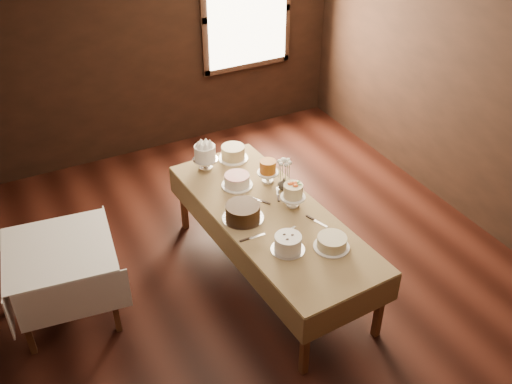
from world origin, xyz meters
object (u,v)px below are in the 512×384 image
object	(u,v)px
cake_server_d	(278,191)
cake_server_e	(257,236)
cake_chocolate	(243,212)
cake_caramel	(268,172)
cake_lattice	(237,181)
flower_vase	(284,184)
cake_cream	(332,243)
cake_speckled	(233,153)
cake_server_c	(255,199)
display_table	(271,218)
side_table	(59,256)
cake_swirl	(288,244)
cake_flowers	(293,196)
cake_meringue	(205,158)
cake_server_b	(321,223)
cake_server_a	(289,230)

from	to	relation	value
cake_server_d	cake_server_e	world-z (taller)	same
cake_chocolate	cake_caramel	bearing A→B (deg)	41.57
cake_lattice	flower_vase	xyz separation A→B (m)	(0.37, -0.26, 0.01)
cake_caramel	cake_cream	xyz separation A→B (m)	(-0.00, -1.13, -0.05)
cake_caramel	cake_chocolate	xyz separation A→B (m)	(-0.48, -0.43, -0.04)
cake_speckled	cake_server_c	xyz separation A→B (m)	(-0.13, -0.76, -0.07)
cake_server_d	cake_server_e	size ratio (longest dim) A/B	1.00
display_table	cake_chocolate	xyz separation A→B (m)	(-0.26, 0.05, 0.12)
cake_speckled	cake_server_d	distance (m)	0.76
side_table	cake_server_d	xyz separation A→B (m)	(2.06, -0.11, 0.08)
cake_caramel	cake_swirl	bearing A→B (deg)	-109.22
cake_chocolate	cake_flowers	xyz separation A→B (m)	(0.50, -0.03, 0.03)
cake_meringue	cake_speckled	world-z (taller)	cake_meringue
cake_speckled	flower_vase	bearing A→B (deg)	-75.63
cake_server_b	cake_server_d	size ratio (longest dim) A/B	1.00
cake_chocolate	cake_server_d	world-z (taller)	cake_chocolate
cake_speckled	flower_vase	size ratio (longest dim) A/B	2.64
cake_swirl	display_table	bearing A→B (deg)	76.66
cake_caramel	cake_swirl	xyz separation A→B (m)	(-0.35, -1.00, -0.04)
cake_server_e	cake_lattice	bearing A→B (deg)	77.06
cake_lattice	cake_chocolate	xyz separation A→B (m)	(-0.18, -0.50, 0.02)
cake_caramel	cake_server_c	distance (m)	0.34
cake_meringue	cake_server_b	distance (m)	1.44
flower_vase	cake_meringue	bearing A→B (deg)	126.60
cake_lattice	cake_server_a	distance (m)	0.85
side_table	cake_speckled	bearing A→B (deg)	18.21
cake_cream	cake_server_a	bearing A→B (deg)	118.60
display_table	cake_server_a	world-z (taller)	cake_server_a
side_table	cake_swirl	xyz separation A→B (m)	(1.71, -0.90, 0.15)
cake_server_c	flower_vase	size ratio (longest dim) A/B	1.94
side_table	cake_meringue	world-z (taller)	cake_meringue
cake_lattice	cake_cream	xyz separation A→B (m)	(0.30, -1.20, -0.00)
cake_caramel	cake_server_d	xyz separation A→B (m)	(-0.00, -0.20, -0.10)
cake_chocolate	cake_server_e	world-z (taller)	cake_chocolate
cake_swirl	cake_server_c	bearing A→B (deg)	82.85
cake_lattice	flower_vase	distance (m)	0.46
cake_swirl	cake_server_a	world-z (taller)	cake_swirl
cake_cream	cake_server_a	size ratio (longest dim) A/B	1.46
cake_cream	flower_vase	distance (m)	0.95
cake_meringue	cake_chocolate	distance (m)	0.94
flower_vase	cake_server_a	bearing A→B (deg)	-115.35
cake_lattice	cake_server_c	xyz separation A→B (m)	(0.05, -0.28, -0.05)
display_table	cake_speckled	world-z (taller)	cake_speckled
cake_lattice	cake_swirl	distance (m)	1.07
cake_flowers	cake_server_a	size ratio (longest dim) A/B	1.06
cake_speckled	cake_chocolate	world-z (taller)	same
cake_caramel	cake_server_a	bearing A→B (deg)	-104.68
cake_chocolate	cake_server_c	xyz separation A→B (m)	(0.24, 0.22, -0.07)
cake_server_e	cake_meringue	bearing A→B (deg)	88.48
cake_flowers	cake_server_c	world-z (taller)	cake_flowers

